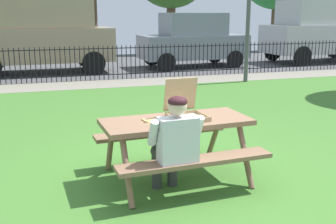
% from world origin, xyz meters
% --- Properties ---
extents(ground, '(28.00, 11.69, 0.02)m').
position_xyz_m(ground, '(0.00, 1.84, -0.01)').
color(ground, '#43792E').
extents(cobblestone_walkway, '(28.00, 1.40, 0.01)m').
position_xyz_m(cobblestone_walkway, '(0.00, 6.99, -0.00)').
color(cobblestone_walkway, gray).
extents(street_asphalt, '(28.00, 7.29, 0.01)m').
position_xyz_m(street_asphalt, '(0.00, 11.33, -0.01)').
color(street_asphalt, '#515154').
extents(picnic_table_foreground, '(1.89, 1.59, 0.79)m').
position_xyz_m(picnic_table_foreground, '(-0.23, -0.22, 0.60)').
color(picnic_table_foreground, '#89654A').
rests_on(picnic_table_foreground, ground).
extents(pizza_box_open, '(0.47, 0.52, 0.48)m').
position_xyz_m(pizza_box_open, '(-0.10, -0.19, 0.86)').
color(pizza_box_open, tan).
rests_on(pizza_box_open, picnic_table_foreground).
extents(pizza_slice_on_table, '(0.27, 0.16, 0.02)m').
position_xyz_m(pizza_slice_on_table, '(-0.52, -0.20, 0.78)').
color(pizza_slice_on_table, '#F5D15E').
rests_on(pizza_slice_on_table, picnic_table_foreground).
extents(adult_at_table, '(0.62, 0.61, 1.19)m').
position_xyz_m(adult_at_table, '(-0.41, -0.73, 0.66)').
color(adult_at_table, '#373737').
rests_on(adult_at_table, ground).
extents(iron_fence_streetside, '(21.21, 0.03, 1.03)m').
position_xyz_m(iron_fence_streetside, '(-0.00, 7.69, 0.53)').
color(iron_fence_streetside, black).
rests_on(iron_fence_streetside, ground).
extents(lamp_post_walkway, '(0.28, 0.28, 3.83)m').
position_xyz_m(lamp_post_walkway, '(3.99, 6.17, 2.36)').
color(lamp_post_walkway, '#4C4C51').
rests_on(lamp_post_walkway, ground).
extents(parked_car_left, '(4.74, 2.15, 2.46)m').
position_xyz_m(parked_car_left, '(-1.77, 9.78, 1.31)').
color(parked_car_left, gray).
rests_on(parked_car_left, ground).
extents(parked_car_center, '(3.98, 1.98, 1.98)m').
position_xyz_m(parked_car_center, '(3.63, 9.78, 1.01)').
color(parked_car_center, slate).
rests_on(parked_car_center, ground).
extents(parked_car_right, '(4.80, 2.29, 2.46)m').
position_xyz_m(parked_car_right, '(9.19, 9.78, 1.31)').
color(parked_car_right, '#B7B6BA').
rests_on(parked_car_right, ground).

